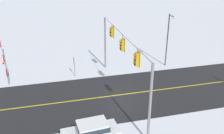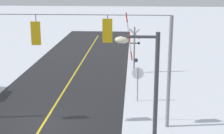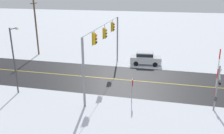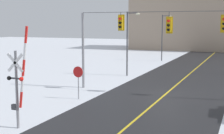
% 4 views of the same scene
% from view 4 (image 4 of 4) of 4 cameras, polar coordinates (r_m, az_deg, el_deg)
% --- Properties ---
extents(ground_plane, '(160.00, 160.00, 0.00)m').
position_cam_4_polar(ground_plane, '(25.85, 9.12, -4.59)').
color(ground_plane, silver).
extents(road_asphalt, '(9.00, 80.00, 0.01)m').
position_cam_4_polar(road_asphalt, '(31.62, 11.61, -2.42)').
color(road_asphalt, black).
rests_on(road_asphalt, ground).
extents(lane_centre_line, '(0.14, 72.00, 0.01)m').
position_cam_4_polar(lane_centre_line, '(31.62, 11.61, -2.41)').
color(lane_centre_line, gold).
rests_on(lane_centre_line, ground).
extents(signal_span, '(14.20, 0.47, 6.22)m').
position_cam_4_polar(signal_span, '(25.28, 9.49, 4.87)').
color(signal_span, gray).
rests_on(signal_span, ground).
extents(stop_sign, '(0.80, 0.09, 2.35)m').
position_cam_4_polar(stop_sign, '(23.73, -5.78, -1.40)').
color(stop_sign, gray).
rests_on(stop_sign, ground).
extents(railroad_crossing, '(1.28, 0.31, 5.23)m').
position_cam_4_polar(railroad_crossing, '(17.58, -15.77, -2.68)').
color(railroad_crossing, gray).
rests_on(railroad_crossing, ground).
extents(streetlamp_near, '(1.39, 0.28, 6.50)m').
position_cam_4_polar(streetlamp_near, '(34.04, 2.94, 5.05)').
color(streetlamp_near, '#38383D').
rests_on(streetlamp_near, ground).
extents(streetlamp_far, '(1.39, 0.28, 6.50)m').
position_cam_4_polar(streetlamp_far, '(48.15, 8.77, 5.70)').
color(streetlamp_far, '#38383D').
rests_on(streetlamp_far, ground).
extents(building_distant, '(24.63, 12.11, 12.63)m').
position_cam_4_polar(building_distant, '(70.68, 14.04, 8.07)').
color(building_distant, gray).
rests_on(building_distant, ground).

